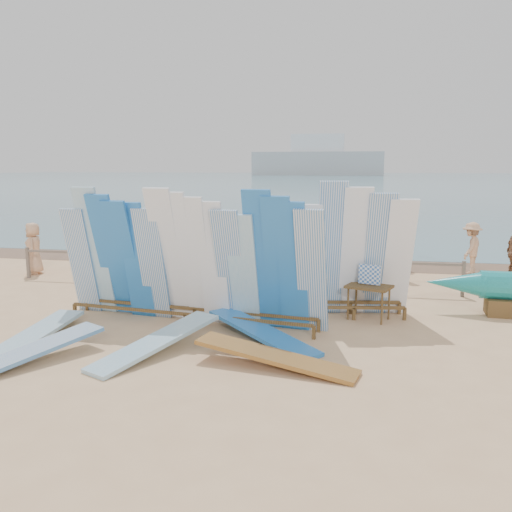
% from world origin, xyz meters
% --- Properties ---
extents(ground, '(160.00, 160.00, 0.00)m').
position_xyz_m(ground, '(0.00, 0.00, 0.00)').
color(ground, tan).
rests_on(ground, ground).
extents(ocean, '(320.00, 240.00, 0.02)m').
position_xyz_m(ocean, '(0.00, 128.00, 0.00)').
color(ocean, slate).
rests_on(ocean, ground).
extents(wet_sand_strip, '(40.00, 2.60, 0.01)m').
position_xyz_m(wet_sand_strip, '(0.00, 7.20, 0.00)').
color(wet_sand_strip, brown).
rests_on(wet_sand_strip, ground).
extents(distant_ship, '(45.00, 8.00, 14.00)m').
position_xyz_m(distant_ship, '(-12.00, 180.00, 5.31)').
color(distant_ship, '#999EA3').
rests_on(distant_ship, ocean).
extents(fence, '(12.08, 0.08, 0.90)m').
position_xyz_m(fence, '(0.00, 3.00, 0.63)').
color(fence, '#716255').
rests_on(fence, ground).
extents(main_surfboard_rack, '(5.73, 1.42, 2.81)m').
position_xyz_m(main_surfboard_rack, '(0.04, -0.53, 1.27)').
color(main_surfboard_rack, brown).
rests_on(main_surfboard_rack, ground).
extents(side_surfboard_rack, '(2.62, 1.16, 2.93)m').
position_xyz_m(side_surfboard_rack, '(3.33, 0.61, 1.32)').
color(side_surfboard_rack, brown).
rests_on(side_surfboard_rack, ground).
extents(vendor_table, '(1.06, 0.90, 1.19)m').
position_xyz_m(vendor_table, '(3.67, 0.46, 0.40)').
color(vendor_table, brown).
rests_on(vendor_table, ground).
extents(flat_board_c, '(2.75, 1.12, 0.37)m').
position_xyz_m(flat_board_c, '(2.18, -2.67, 0.00)').
color(flat_board_c, '#9D682A').
rests_on(flat_board_c, ground).
extents(flat_board_d, '(2.42, 2.16, 0.34)m').
position_xyz_m(flat_board_d, '(1.71, -1.35, 0.00)').
color(flat_board_d, blue).
rests_on(flat_board_d, ground).
extents(flat_board_e, '(1.78, 2.63, 0.38)m').
position_xyz_m(flat_board_e, '(-1.88, -3.32, 0.00)').
color(flat_board_e, silver).
rests_on(flat_board_e, ground).
extents(flat_board_b, '(1.68, 2.66, 0.43)m').
position_xyz_m(flat_board_b, '(0.03, -2.40, 0.00)').
color(flat_board_b, '#80B4CD').
rests_on(flat_board_b, ground).
extents(flat_board_a, '(0.58, 2.70, 0.23)m').
position_xyz_m(flat_board_a, '(-2.47, -2.16, 0.00)').
color(flat_board_a, '#80B4CD').
rests_on(flat_board_a, ground).
extents(beach_chair_left, '(0.58, 0.59, 0.80)m').
position_xyz_m(beach_chair_left, '(-0.08, 3.48, 0.23)').
color(beach_chair_left, '#AE1412').
rests_on(beach_chair_left, ground).
extents(beach_chair_right, '(0.58, 0.59, 0.77)m').
position_xyz_m(beach_chair_right, '(1.13, 3.93, 0.23)').
color(beach_chair_right, '#AE1412').
rests_on(beach_chair_right, ground).
extents(stroller, '(0.68, 0.88, 1.11)m').
position_xyz_m(stroller, '(1.46, 3.85, 0.44)').
color(stroller, '#AE1412').
rests_on(stroller, ground).
extents(beachgoer_5, '(1.72, 1.41, 1.84)m').
position_xyz_m(beachgoer_5, '(1.81, 6.57, 0.92)').
color(beachgoer_5, beige).
rests_on(beachgoer_5, ground).
extents(beachgoer_9, '(1.23, 1.19, 1.88)m').
position_xyz_m(beachgoer_9, '(4.39, 6.72, 0.94)').
color(beachgoer_9, tan).
rests_on(beachgoer_9, ground).
extents(beachgoer_1, '(0.72, 0.66, 1.75)m').
position_xyz_m(beachgoer_1, '(-4.93, 5.77, 0.87)').
color(beachgoer_1, '#8C6042').
rests_on(beachgoer_1, ground).
extents(beachgoer_2, '(0.82, 0.55, 1.55)m').
position_xyz_m(beachgoer_2, '(-3.49, 3.85, 0.78)').
color(beachgoer_2, beige).
rests_on(beachgoer_2, ground).
extents(beachgoer_7, '(0.42, 0.66, 1.69)m').
position_xyz_m(beachgoer_7, '(4.52, 4.96, 0.84)').
color(beachgoer_7, '#8C6042').
rests_on(beachgoer_7, ground).
extents(beachgoer_3, '(1.18, 1.19, 1.83)m').
position_xyz_m(beachgoer_3, '(-2.19, 5.22, 0.92)').
color(beachgoer_3, tan).
rests_on(beachgoer_3, ground).
extents(beachgoer_11, '(0.52, 1.46, 1.56)m').
position_xyz_m(beachgoer_11, '(-3.69, 5.71, 0.78)').
color(beachgoer_11, beige).
rests_on(beachgoer_11, ground).
extents(beachgoer_6, '(0.88, 0.75, 1.64)m').
position_xyz_m(beachgoer_6, '(0.65, 5.39, 0.82)').
color(beachgoer_6, tan).
rests_on(beachgoer_6, ground).
extents(beachgoer_extra_0, '(0.82, 1.09, 1.56)m').
position_xyz_m(beachgoer_extra_0, '(6.75, 6.15, 0.78)').
color(beachgoer_extra_0, tan).
rests_on(beachgoer_extra_0, ground).
extents(beachgoer_extra_1, '(1.13, 0.74, 1.78)m').
position_xyz_m(beachgoer_extra_1, '(-4.75, 6.38, 0.89)').
color(beachgoer_extra_1, '#8C6042').
rests_on(beachgoer_extra_1, ground).
extents(beachgoer_0, '(0.64, 0.84, 1.55)m').
position_xyz_m(beachgoer_0, '(-6.18, 3.60, 0.78)').
color(beachgoer_0, tan).
rests_on(beachgoer_0, ground).
extents(beachgoer_8, '(0.64, 0.95, 1.78)m').
position_xyz_m(beachgoer_8, '(2.80, 4.37, 0.89)').
color(beachgoer_8, beige).
rests_on(beachgoer_8, ground).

